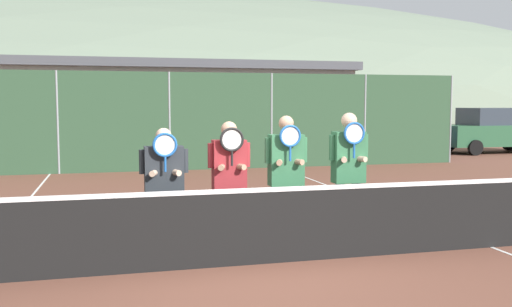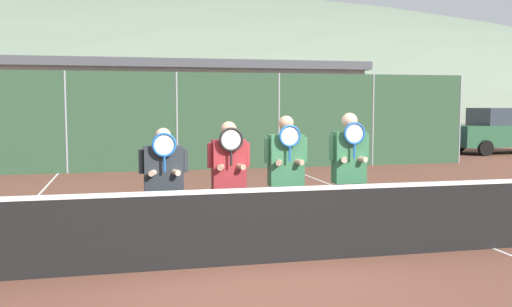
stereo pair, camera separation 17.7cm
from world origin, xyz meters
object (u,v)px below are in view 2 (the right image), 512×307
Objects in this scene: player_center_left at (229,175)px; player_center_right at (286,171)px; car_left_of_center at (132,136)px; player_leftmost at (164,180)px; player_rightmost at (349,168)px; car_far_right at (504,130)px; car_center at (268,133)px; car_right_of_center at (393,132)px.

player_center_right is at bearing -2.08° from player_center_left.
car_left_of_center is at bearing 98.59° from player_center_right.
player_leftmost is 0.87m from player_center_left.
player_rightmost is 17.28m from car_far_right.
player_leftmost is at bearing 177.74° from player_rightmost.
player_rightmost is at bearing -3.51° from player_center_left.
player_center_right is at bearing -103.28° from car_center.
car_center is at bearing 76.72° from player_center_right.
car_right_of_center is (9.62, -0.12, 0.03)m from car_left_of_center.
player_rightmost is at bearing -2.26° from player_leftmost.
player_center_left reaches higher than car_left_of_center.
player_center_right is 0.89m from player_rightmost.
player_rightmost is 12.80m from car_left_of_center.
car_far_right is (4.98, 0.21, 0.02)m from car_right_of_center.
player_center_right is 12.56m from car_left_of_center.
car_left_of_center is 0.99× the size of car_right_of_center.
player_leftmost is 0.92× the size of player_center_right.
car_right_of_center is (9.40, 12.27, -0.10)m from player_leftmost.
player_center_right is 14.54m from car_right_of_center.
player_center_left is 0.42× the size of car_right_of_center.
player_center_left is 14.95m from car_right_of_center.
player_leftmost is at bearing -179.85° from player_center_left.
player_leftmost is at bearing 179.09° from player_center_right.
car_center reaches higher than car_far_right.
car_center is at bearing -179.34° from car_far_right.
player_center_left is at bearing -84.98° from car_left_of_center.
player_center_left is at bearing 176.49° from player_rightmost.
player_center_left is 18.40m from car_far_right.
car_right_of_center is (6.86, 12.37, -0.21)m from player_rightmost.
car_far_right is at bearing 42.73° from player_center_left.
car_center reaches higher than player_center_left.
car_right_of_center is at bearing -1.20° from car_center.
player_center_right is at bearing -122.21° from car_right_of_center.
car_left_of_center is at bearing 102.47° from player_rightmost.
car_right_of_center reaches higher than player_center_left.
player_rightmost is 0.45× the size of car_center.
player_leftmost is at bearing -139.03° from car_far_right.
player_center_right is at bearing -135.48° from car_far_right.
player_center_right reaches higher than car_far_right.
player_rightmost reaches higher than car_far_right.
car_far_right is (14.60, 0.10, 0.04)m from car_left_of_center.
car_right_of_center is (4.82, -0.10, -0.02)m from car_center.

